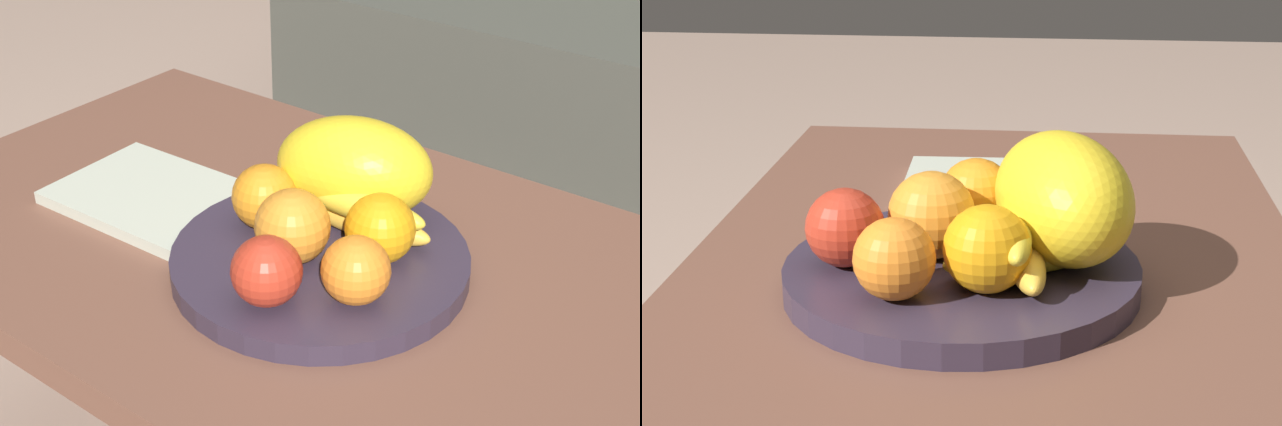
% 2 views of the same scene
% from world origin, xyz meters
% --- Properties ---
extents(coffee_table, '(1.26, 0.63, 0.44)m').
position_xyz_m(coffee_table, '(0.00, 0.00, 0.39)').
color(coffee_table, brown).
rests_on(coffee_table, ground_plane).
extents(fruit_bowl, '(0.34, 0.34, 0.03)m').
position_xyz_m(fruit_bowl, '(-0.05, -0.03, 0.45)').
color(fruit_bowl, '#33293A').
rests_on(fruit_bowl, coffee_table).
extents(melon_large_front, '(0.22, 0.18, 0.12)m').
position_xyz_m(melon_large_front, '(-0.07, 0.06, 0.52)').
color(melon_large_front, yellow).
rests_on(melon_large_front, fruit_bowl).
extents(orange_front, '(0.08, 0.08, 0.08)m').
position_xyz_m(orange_front, '(-0.06, -0.06, 0.50)').
color(orange_front, orange).
rests_on(orange_front, fruit_bowl).
extents(orange_left, '(0.07, 0.07, 0.07)m').
position_xyz_m(orange_left, '(0.04, -0.08, 0.50)').
color(orange_left, orange).
rests_on(orange_left, fruit_bowl).
extents(orange_right, '(0.08, 0.08, 0.08)m').
position_xyz_m(orange_right, '(0.01, 0.00, 0.50)').
color(orange_right, orange).
rests_on(orange_right, fruit_bowl).
extents(orange_back, '(0.08, 0.08, 0.08)m').
position_xyz_m(orange_back, '(-0.13, -0.02, 0.50)').
color(orange_back, orange).
rests_on(orange_back, fruit_bowl).
extents(apple_front, '(0.07, 0.07, 0.07)m').
position_xyz_m(apple_front, '(-0.03, -0.14, 0.50)').
color(apple_front, red).
rests_on(apple_front, fruit_bowl).
extents(banana_bunch, '(0.15, 0.15, 0.06)m').
position_xyz_m(banana_bunch, '(-0.02, 0.03, 0.49)').
color(banana_bunch, gold).
rests_on(banana_bunch, fruit_bowl).
extents(magazine, '(0.26, 0.19, 0.02)m').
position_xyz_m(magazine, '(-0.31, -0.03, 0.44)').
color(magazine, beige).
rests_on(magazine, coffee_table).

